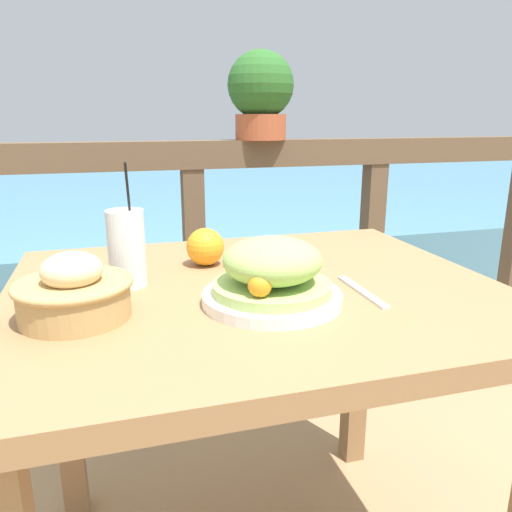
% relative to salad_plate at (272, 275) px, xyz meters
% --- Properties ---
extents(patio_table, '(0.95, 0.79, 0.73)m').
position_rel_salad_plate_xyz_m(patio_table, '(0.00, 0.10, -0.16)').
color(patio_table, '#997047').
rests_on(patio_table, ground_plane).
extents(railing_fence, '(2.80, 0.08, 0.98)m').
position_rel_salad_plate_xyz_m(railing_fence, '(0.00, 0.87, -0.10)').
color(railing_fence, brown).
rests_on(railing_fence, ground_plane).
extents(sea_backdrop, '(12.00, 4.00, 0.47)m').
position_rel_salad_plate_xyz_m(sea_backdrop, '(0.00, 3.37, -0.55)').
color(sea_backdrop, teal).
rests_on(sea_backdrop, ground_plane).
extents(salad_plate, '(0.25, 0.25, 0.12)m').
position_rel_salad_plate_xyz_m(salad_plate, '(0.00, 0.00, 0.00)').
color(salad_plate, white).
rests_on(salad_plate, patio_table).
extents(drink_glass, '(0.07, 0.08, 0.24)m').
position_rel_salad_plate_xyz_m(drink_glass, '(-0.24, 0.17, 0.02)').
color(drink_glass, silver).
rests_on(drink_glass, patio_table).
extents(bread_basket, '(0.19, 0.19, 0.11)m').
position_rel_salad_plate_xyz_m(bread_basket, '(-0.33, 0.02, -0.01)').
color(bread_basket, tan).
rests_on(bread_basket, patio_table).
extents(potted_plant, '(0.22, 0.22, 0.29)m').
position_rel_salad_plate_xyz_m(potted_plant, '(0.24, 0.87, 0.35)').
color(potted_plant, '#A34C2D').
rests_on(potted_plant, railing_fence).
extents(knife, '(0.02, 0.18, 0.00)m').
position_rel_salad_plate_xyz_m(knife, '(0.18, 0.00, -0.05)').
color(knife, silver).
rests_on(knife, patio_table).
extents(orange_near_basket, '(0.08, 0.08, 0.08)m').
position_rel_salad_plate_xyz_m(orange_near_basket, '(-0.07, 0.27, -0.01)').
color(orange_near_basket, orange).
rests_on(orange_near_basket, patio_table).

